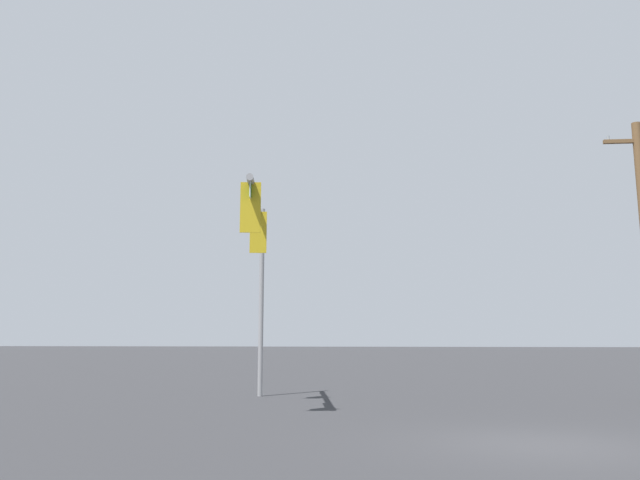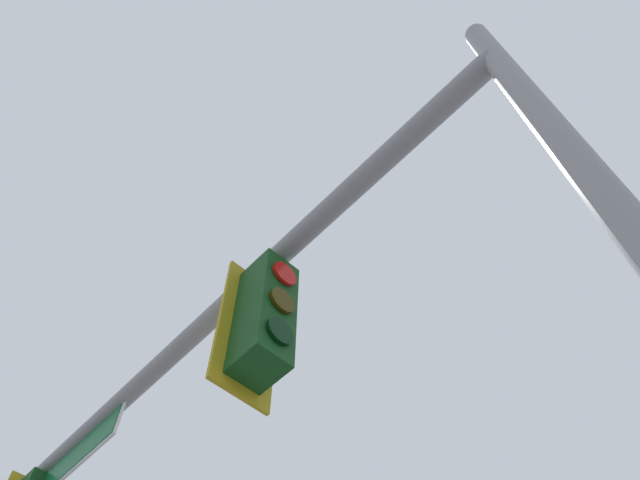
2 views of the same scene
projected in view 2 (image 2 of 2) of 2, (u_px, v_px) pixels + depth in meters
signal_pole_near at (202, 390)px, 4.62m from camera, size 6.55×1.76×6.44m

